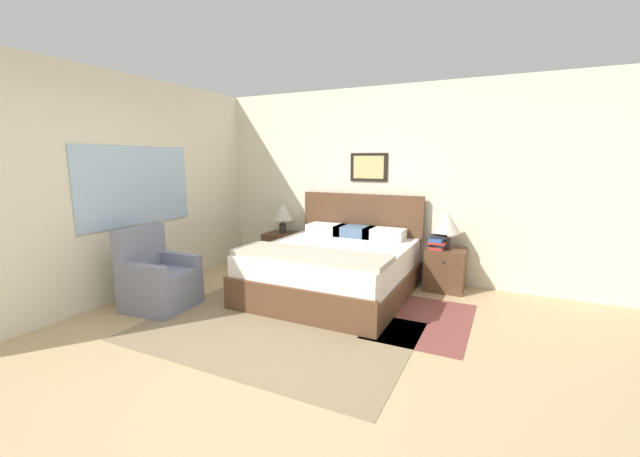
% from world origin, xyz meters
% --- Properties ---
extents(ground_plane, '(16.00, 16.00, 0.00)m').
position_xyz_m(ground_plane, '(0.00, 0.00, 0.00)').
color(ground_plane, tan).
extents(wall_back, '(6.81, 0.09, 2.60)m').
position_xyz_m(wall_back, '(0.00, 2.95, 1.30)').
color(wall_back, beige).
rests_on(wall_back, ground_plane).
extents(wall_left, '(0.08, 5.32, 2.60)m').
position_xyz_m(wall_left, '(-2.23, 1.44, 1.30)').
color(wall_left, beige).
rests_on(wall_left, ground_plane).
extents(area_rug_main, '(2.61, 1.69, 0.01)m').
position_xyz_m(area_rug_main, '(-0.11, 0.64, 0.00)').
color(area_rug_main, '#897556').
rests_on(area_rug_main, ground_plane).
extents(area_rug_bedside, '(0.93, 1.36, 0.01)m').
position_xyz_m(area_rug_bedside, '(1.13, 1.55, 0.00)').
color(area_rug_bedside, brown).
rests_on(area_rug_bedside, ground_plane).
extents(bed, '(1.75, 1.96, 1.16)m').
position_xyz_m(bed, '(-0.03, 1.91, 0.33)').
color(bed, brown).
rests_on(bed, ground_plane).
extents(armchair, '(0.69, 0.69, 0.90)m').
position_xyz_m(armchair, '(-1.60, 0.63, 0.31)').
color(armchair, gray).
rests_on(armchair, ground_plane).
extents(nightstand_near_window, '(0.47, 0.45, 0.53)m').
position_xyz_m(nightstand_near_window, '(-1.24, 2.66, 0.27)').
color(nightstand_near_window, brown).
rests_on(nightstand_near_window, ground_plane).
extents(nightstand_by_door, '(0.47, 0.45, 0.53)m').
position_xyz_m(nightstand_by_door, '(1.17, 2.66, 0.27)').
color(nightstand_by_door, brown).
rests_on(nightstand_by_door, ground_plane).
extents(table_lamp_near_window, '(0.33, 0.33, 0.46)m').
position_xyz_m(table_lamp_near_window, '(-1.23, 2.67, 0.85)').
color(table_lamp_near_window, '#2D2823').
rests_on(table_lamp_near_window, nightstand_near_window).
extents(table_lamp_by_door, '(0.33, 0.33, 0.46)m').
position_xyz_m(table_lamp_by_door, '(1.16, 2.67, 0.85)').
color(table_lamp_by_door, '#2D2823').
rests_on(table_lamp_by_door, nightstand_by_door).
extents(book_thick_bottom, '(0.18, 0.26, 0.03)m').
position_xyz_m(book_thick_bottom, '(1.07, 2.62, 0.55)').
color(book_thick_bottom, '#B7332D').
rests_on(book_thick_bottom, nightstand_by_door).
extents(book_hardcover_middle, '(0.25, 0.27, 0.04)m').
position_xyz_m(book_hardcover_middle, '(1.07, 2.62, 0.58)').
color(book_hardcover_middle, '#232328').
rests_on(book_hardcover_middle, book_thick_bottom).
extents(book_novel_upper, '(0.21, 0.28, 0.03)m').
position_xyz_m(book_novel_upper, '(1.07, 2.62, 0.61)').
color(book_novel_upper, '#B7332D').
rests_on(book_novel_upper, book_hardcover_middle).
extents(book_slim_near_top, '(0.19, 0.29, 0.04)m').
position_xyz_m(book_slim_near_top, '(1.07, 2.62, 0.65)').
color(book_slim_near_top, '#335693').
rests_on(book_slim_near_top, book_novel_upper).
extents(book_paperback_top, '(0.23, 0.23, 0.03)m').
position_xyz_m(book_paperback_top, '(1.07, 2.62, 0.69)').
color(book_paperback_top, '#232328').
rests_on(book_paperback_top, book_slim_near_top).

